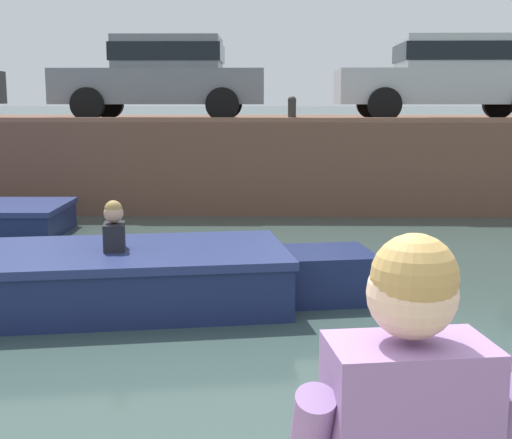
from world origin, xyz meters
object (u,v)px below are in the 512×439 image
motorboat_passing (66,279)px  car_left_inner_grey (164,75)px  car_centre_silver (450,75)px  mooring_bollard_mid (292,108)px

motorboat_passing → car_left_inner_grey: bearing=90.2°
car_centre_silver → mooring_bollard_mid: size_ratio=9.22×
mooring_bollard_mid → motorboat_passing: bearing=-112.1°
motorboat_passing → car_left_inner_grey: car_left_inner_grey is taller
motorboat_passing → mooring_bollard_mid: bearing=67.9°
motorboat_passing → car_left_inner_grey: 7.35m
car_left_inner_grey → mooring_bollard_mid: 2.74m
motorboat_passing → car_centre_silver: (5.34, 7.01, 2.18)m
mooring_bollard_mid → car_left_inner_grey: bearing=153.1°
car_left_inner_grey → mooring_bollard_mid: bearing=-26.9°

